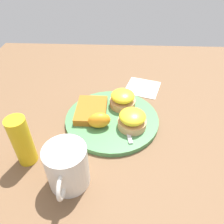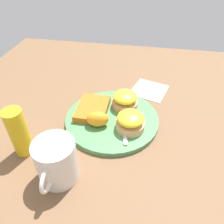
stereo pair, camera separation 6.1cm
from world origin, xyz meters
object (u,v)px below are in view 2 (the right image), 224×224
Objects in this scene: hashbrown_patty at (93,108)px; sandwich_benedict_right at (125,100)px; fork at (123,116)px; cup at (56,161)px; condiment_bottle at (19,133)px; orange_wedge at (98,119)px; sandwich_benedict_left at (130,121)px.

sandwich_benedict_right is at bearing 113.24° from hashbrown_patty.
cup reaches higher than fork.
sandwich_benedict_right is 0.64× the size of cup.
sandwich_benedict_right is at bearing 156.38° from cup.
cup is 0.94× the size of condiment_bottle.
fork is 1.64× the size of cup.
hashbrown_patty is (0.04, -0.09, -0.01)m from sandwich_benedict_right.
hashbrown_patty is at bearing 141.11° from condiment_bottle.
fork is at bearing 151.48° from cup.
sandwich_benedict_right is 0.39× the size of fork.
fork is (-0.05, 0.06, -0.02)m from orange_wedge.
condiment_bottle is at bearing -55.04° from fork.
sandwich_benedict_left reaches higher than hashbrown_patty.
cup reaches higher than orange_wedge.
cup is (0.22, -0.02, 0.03)m from hashbrown_patty.
sandwich_benedict_right is 0.11m from orange_wedge.
cup reaches higher than sandwich_benedict_right.
hashbrown_patty reaches higher than fork.
fork is 1.54× the size of condiment_bottle.
fork is at bearing 124.96° from condiment_bottle.
orange_wedge is 0.08m from fork.
orange_wedge is 0.17m from cup.
orange_wedge is (0.10, -0.06, -0.00)m from sandwich_benedict_right.
sandwich_benedict_left is 0.65× the size of hashbrown_patty.
sandwich_benedict_left is 0.60× the size of condiment_bottle.
condiment_bottle is at bearing -38.89° from hashbrown_patty.
condiment_bottle is at bearing -56.10° from orange_wedge.
orange_wedge is at bearing 123.90° from condiment_bottle.
hashbrown_patty is 0.22m from cup.
orange_wedge is (0.00, -0.09, -0.00)m from sandwich_benedict_left.
cup reaches higher than sandwich_benedict_left.
cup is at bearing -39.83° from sandwich_benedict_left.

